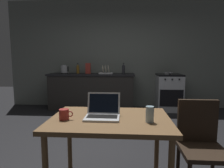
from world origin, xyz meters
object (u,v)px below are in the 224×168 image
at_px(electric_kettle, 64,69).
at_px(bottle_b, 78,69).
at_px(stove_oven, 169,92).
at_px(dining_table, 110,126).
at_px(drinking_glass, 150,114).
at_px(chair, 200,141).
at_px(cereal_box, 88,68).
at_px(laptop, 103,113).
at_px(dish_rack, 106,72).
at_px(coffee_mug, 64,114).
at_px(frying_pan, 168,73).
at_px(bottle, 124,69).

xyz_separation_m(electric_kettle, bottle_b, (0.33, 0.08, 0.02)).
xyz_separation_m(stove_oven, dining_table, (-1.22, -3.08, 0.19)).
height_order(drinking_glass, bottle_b, bottle_b).
xyz_separation_m(dining_table, chair, (0.85, 0.03, -0.14)).
bearing_deg(cereal_box, chair, -61.57).
bearing_deg(drinking_glass, bottle_b, 113.87).
xyz_separation_m(laptop, dish_rack, (-0.28, 3.08, 0.19)).
bearing_deg(bottle_b, coffee_mug, -78.19).
bearing_deg(stove_oven, dining_table, -111.62).
xyz_separation_m(coffee_mug, bottle_b, (-0.68, 3.25, 0.26)).
bearing_deg(frying_pan, laptop, -112.37).
bearing_deg(chair, frying_pan, 81.00).
bearing_deg(dish_rack, stove_oven, -0.09).
xyz_separation_m(electric_kettle, frying_pan, (2.61, -0.03, -0.08)).
relative_size(coffee_mug, dish_rack, 0.38).
xyz_separation_m(bottle, bottle_b, (-1.18, 0.13, -0.01)).
relative_size(electric_kettle, drinking_glass, 1.55).
bearing_deg(drinking_glass, cereal_box, 109.99).
height_order(bottle, bottle_b, bottle).
distance_m(dining_table, laptop, 0.14).
xyz_separation_m(stove_oven, bottle_b, (-2.31, 0.08, 0.57)).
xyz_separation_m(dining_table, dish_rack, (-0.36, 3.08, 0.31)).
bearing_deg(laptop, bottle_b, 104.16).
xyz_separation_m(stove_oven, electric_kettle, (-2.65, 0.00, 0.56)).
distance_m(dining_table, bottle, 3.06).
distance_m(stove_oven, drinking_glass, 3.32).
height_order(dining_table, coffee_mug, coffee_mug).
xyz_separation_m(dish_rack, bottle_b, (-0.74, 0.08, 0.07)).
height_order(electric_kettle, cereal_box, cereal_box).
bearing_deg(bottle, frying_pan, 1.06).
bearing_deg(drinking_glass, frying_pan, 75.32).
distance_m(cereal_box, bottle_b, 0.29).
distance_m(coffee_mug, dish_rack, 3.17).
height_order(chair, drinking_glass, chair).
distance_m(electric_kettle, bottle, 1.51).
relative_size(electric_kettle, coffee_mug, 1.71).
bearing_deg(cereal_box, stove_oven, -0.63).
height_order(stove_oven, coffee_mug, stove_oven).
height_order(electric_kettle, coffee_mug, electric_kettle).
bearing_deg(drinking_glass, laptop, 165.25).
bearing_deg(coffee_mug, dining_table, 11.70).
relative_size(dining_table, coffee_mug, 8.70).
distance_m(laptop, drinking_glass, 0.44).
height_order(frying_pan, drinking_glass, frying_pan).
height_order(bottle, dish_rack, bottle).
distance_m(laptop, cereal_box, 3.19).
bearing_deg(dish_rack, coffee_mug, -91.03).
height_order(laptop, dish_rack, dish_rack).
xyz_separation_m(stove_oven, chair, (-0.37, -3.05, 0.05)).
distance_m(chair, bottle, 3.14).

